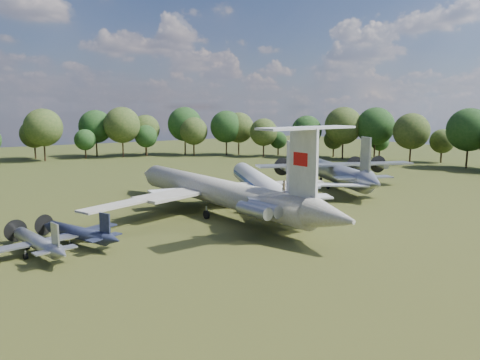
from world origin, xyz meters
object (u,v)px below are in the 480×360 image
small_prop_west (78,236)px  person_on_il62 (284,187)px  tu104_jet (262,190)px  an12_transport (337,176)px  small_prop_northwest (38,246)px  il62_airliner (216,196)px

small_prop_west → person_on_il62: size_ratio=9.35×
tu104_jet → an12_transport: bearing=34.7°
an12_transport → small_prop_northwest: size_ratio=2.34×
tu104_jet → small_prop_northwest: (-36.90, -9.32, -1.35)m
an12_transport → person_on_il62: 38.32m
small_prop_northwest → il62_airliner: bearing=4.2°
tu104_jet → small_prop_west: size_ratio=3.25×
tu104_jet → small_prop_west: bearing=-144.6°
person_on_il62 → an12_transport: bearing=-148.3°
an12_transport → small_prop_west: size_ratio=2.39×
tu104_jet → small_prop_west: (-32.11, -7.53, -1.37)m
an12_transport → small_prop_northwest: (-59.14, -14.22, -1.26)m
person_on_il62 → il62_airliner: bearing=-89.6°
small_prop_west → person_on_il62: (23.29, -9.69, 5.17)m
an12_transport → small_prop_northwest: bearing=-145.2°
tu104_jet → small_prop_northwest: tu104_jet is taller
il62_airliner → person_on_il62: bearing=-90.0°
il62_airliner → person_on_il62: person_on_il62 is taller
person_on_il62 → tu104_jet: bearing=-120.8°
il62_airliner → small_prop_northwest: il62_airliner is taller
il62_airliner → small_prop_northwest: bearing=-168.8°
an12_transport → small_prop_west: (-54.35, -12.42, -1.28)m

